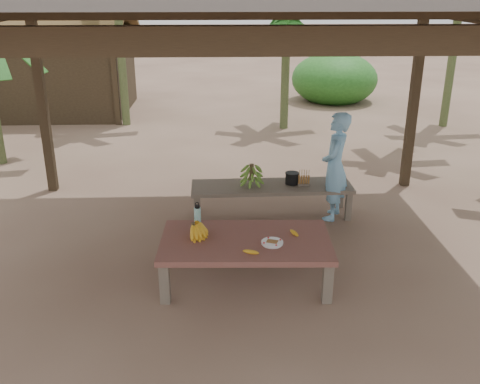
{
  "coord_description": "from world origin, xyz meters",
  "views": [
    {
      "loc": [
        -0.17,
        -5.68,
        3.02
      ],
      "look_at": [
        0.05,
        0.02,
        0.8
      ],
      "focal_mm": 40.0,
      "sensor_mm": 36.0,
      "label": 1
    }
  ],
  "objects_px": {
    "work_table": "(246,245)",
    "ripe_banana_bunch": "(193,229)",
    "bench": "(272,189)",
    "cooking_pot": "(292,178)",
    "water_flask": "(198,216)",
    "plate": "(272,243)",
    "woman": "(335,167)"
  },
  "relations": [
    {
      "from": "work_table",
      "to": "woman",
      "type": "relative_size",
      "value": 1.24
    },
    {
      "from": "ripe_banana_bunch",
      "to": "cooking_pot",
      "type": "relative_size",
      "value": 1.65
    },
    {
      "from": "ripe_banana_bunch",
      "to": "water_flask",
      "type": "bearing_deg",
      "value": 82.84
    },
    {
      "from": "water_flask",
      "to": "work_table",
      "type": "bearing_deg",
      "value": -35.38
    },
    {
      "from": "plate",
      "to": "bench",
      "type": "bearing_deg",
      "value": 84.67
    },
    {
      "from": "work_table",
      "to": "ripe_banana_bunch",
      "type": "xyz_separation_m",
      "value": [
        -0.56,
        0.08,
        0.16
      ]
    },
    {
      "from": "bench",
      "to": "woman",
      "type": "distance_m",
      "value": 0.91
    },
    {
      "from": "work_table",
      "to": "water_flask",
      "type": "relative_size",
      "value": 6.43
    },
    {
      "from": "work_table",
      "to": "cooking_pot",
      "type": "relative_size",
      "value": 10.08
    },
    {
      "from": "bench",
      "to": "water_flask",
      "type": "height_order",
      "value": "water_flask"
    },
    {
      "from": "ripe_banana_bunch",
      "to": "plate",
      "type": "height_order",
      "value": "ripe_banana_bunch"
    },
    {
      "from": "bench",
      "to": "plate",
      "type": "height_order",
      "value": "plate"
    },
    {
      "from": "ripe_banana_bunch",
      "to": "work_table",
      "type": "bearing_deg",
      "value": -8.41
    },
    {
      "from": "ripe_banana_bunch",
      "to": "woman",
      "type": "bearing_deg",
      "value": 40.64
    },
    {
      "from": "work_table",
      "to": "water_flask",
      "type": "bearing_deg",
      "value": 146.67
    },
    {
      "from": "cooking_pot",
      "to": "woman",
      "type": "distance_m",
      "value": 0.61
    },
    {
      "from": "water_flask",
      "to": "cooking_pot",
      "type": "bearing_deg",
      "value": 48.99
    },
    {
      "from": "bench",
      "to": "ripe_banana_bunch",
      "type": "bearing_deg",
      "value": -122.22
    },
    {
      "from": "plate",
      "to": "water_flask",
      "type": "relative_size",
      "value": 0.81
    },
    {
      "from": "bench",
      "to": "woman",
      "type": "relative_size",
      "value": 1.49
    },
    {
      "from": "work_table",
      "to": "woman",
      "type": "distance_m",
      "value": 2.12
    },
    {
      "from": "bench",
      "to": "ripe_banana_bunch",
      "type": "relative_size",
      "value": 7.35
    },
    {
      "from": "work_table",
      "to": "ripe_banana_bunch",
      "type": "bearing_deg",
      "value": 173.63
    },
    {
      "from": "bench",
      "to": "cooking_pot",
      "type": "xyz_separation_m",
      "value": [
        0.28,
        0.04,
        0.13
      ]
    },
    {
      "from": "ripe_banana_bunch",
      "to": "water_flask",
      "type": "xyz_separation_m",
      "value": [
        0.04,
        0.29,
        0.03
      ]
    },
    {
      "from": "cooking_pot",
      "to": "bench",
      "type": "bearing_deg",
      "value": -171.66
    },
    {
      "from": "work_table",
      "to": "bench",
      "type": "bearing_deg",
      "value": 77.86
    },
    {
      "from": "ripe_banana_bunch",
      "to": "plate",
      "type": "relative_size",
      "value": 1.31
    },
    {
      "from": "ripe_banana_bunch",
      "to": "water_flask",
      "type": "height_order",
      "value": "water_flask"
    },
    {
      "from": "bench",
      "to": "plate",
      "type": "bearing_deg",
      "value": -96.75
    },
    {
      "from": "plate",
      "to": "water_flask",
      "type": "xyz_separation_m",
      "value": [
        -0.79,
        0.5,
        0.1
      ]
    },
    {
      "from": "plate",
      "to": "cooking_pot",
      "type": "distance_m",
      "value": 1.98
    }
  ]
}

